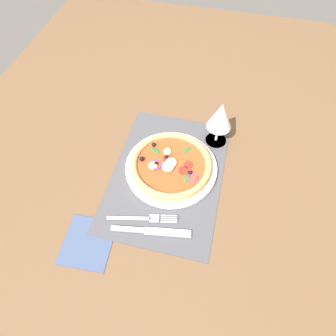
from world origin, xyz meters
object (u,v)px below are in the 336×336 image
fork (146,219)px  knife (152,231)px  pizza (171,164)px  wine_glass (220,117)px  plate (171,168)px  napkin (88,242)px

fork → knife: (2.97, 2.31, 0.03)cm
pizza → wine_glass: (-13.91, 10.89, 7.51)cm
plate → pizza: (0.02, -0.04, 1.67)cm
knife → napkin: 15.81cm
plate → wine_glass: wine_glass is taller
wine_glass → knife: bearing=-18.4°
fork → napkin: bearing=-155.7°
wine_glass → napkin: size_ratio=1.13×
napkin → plate: bearing=150.2°
pizza → wine_glass: wine_glass is taller
plate → knife: (19.72, -0.30, -0.32)cm
plate → fork: size_ratio=1.45×
pizza → knife: bearing=-0.7°
plate → knife: bearing=-0.9°
plate → wine_glass: size_ratio=1.75×
napkin → pizza: bearing=150.2°
pizza → wine_glass: 19.19cm
fork → knife: bearing=-64.7°
pizza → knife: 19.80cm
pizza → fork: (16.72, -2.56, -2.03)cm
plate → knife: size_ratio=1.30×
pizza → fork: 17.04cm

